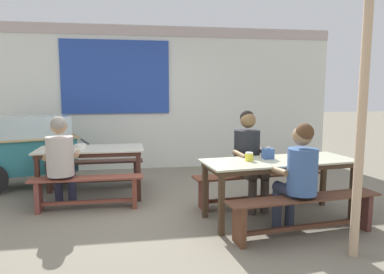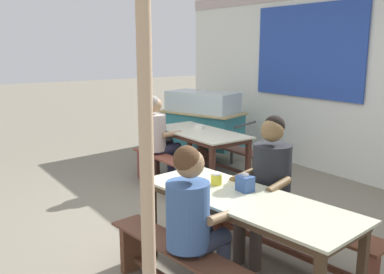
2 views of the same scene
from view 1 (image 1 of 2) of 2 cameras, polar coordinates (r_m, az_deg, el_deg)
ground_plane at (r=4.63m, az=-4.34°, el=-12.53°), size 40.00×40.00×0.00m
backdrop_wall at (r=7.21m, az=-6.62°, el=6.79°), size 7.47×0.23×2.85m
dining_table_far at (r=5.40m, az=-16.08°, el=-2.57°), size 1.54×0.75×0.74m
dining_table_near at (r=4.45m, az=13.96°, el=-4.55°), size 1.96×0.92×0.74m
bench_far_back at (r=6.02m, az=-15.37°, el=-5.06°), size 1.54×0.28×0.44m
bench_far_front at (r=4.93m, az=-16.64°, el=-8.01°), size 1.48×0.26×0.44m
bench_near_back at (r=5.02m, az=10.57°, el=-7.42°), size 1.85×0.53×0.44m
bench_near_front at (r=4.09m, az=17.84°, el=-11.34°), size 1.80×0.49×0.44m
food_cart at (r=6.38m, az=-24.67°, el=-1.36°), size 1.87×1.22×1.17m
person_near_front at (r=3.99m, az=16.90°, el=-5.40°), size 0.48×0.53×1.25m
person_left_back_turned at (r=4.95m, az=-20.53°, el=-3.06°), size 0.47×0.58×1.26m
person_right_near_table at (r=4.80m, az=9.20°, el=-2.62°), size 0.51×0.58×1.32m
tissue_box at (r=4.47m, az=12.22°, el=-2.63°), size 0.13×0.11×0.15m
condiment_jar at (r=4.30m, az=9.26°, el=-3.17°), size 0.10×0.10×0.10m
soup_bowl at (r=5.50m, az=-17.66°, el=-1.36°), size 0.16×0.16×0.05m
wooden_support_post at (r=3.60m, az=25.74°, el=1.02°), size 0.08×0.08×2.45m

